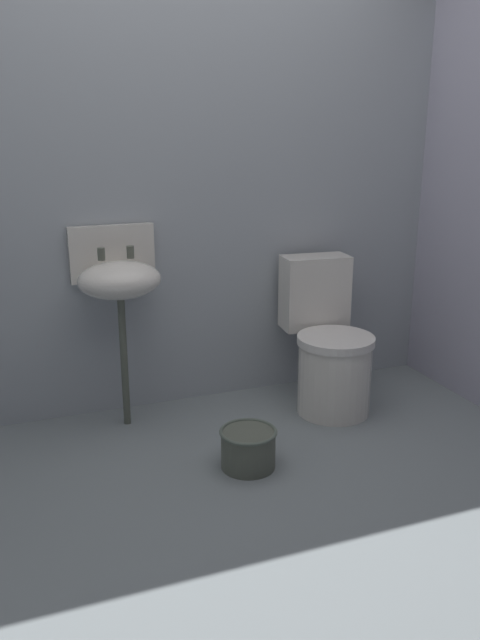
# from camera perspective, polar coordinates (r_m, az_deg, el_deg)

# --- Properties ---
(ground_plane) EXTENTS (3.31, 2.66, 0.08)m
(ground_plane) POSITION_cam_1_polar(r_m,az_deg,el_deg) (2.75, 2.19, -16.57)
(ground_plane) COLOR slate
(wall_back) EXTENTS (3.31, 0.10, 2.11)m
(wall_back) POSITION_cam_1_polar(r_m,az_deg,el_deg) (3.44, -5.43, 9.80)
(wall_back) COLOR #9BA2A8
(wall_back) RESTS_ON ground
(toilet_near_wall) EXTENTS (0.43, 0.62, 0.78)m
(toilet_near_wall) POSITION_cam_1_polar(r_m,az_deg,el_deg) (3.50, 7.70, -2.51)
(toilet_near_wall) COLOR silver
(toilet_near_wall) RESTS_ON ground
(sink) EXTENTS (0.42, 0.35, 0.99)m
(sink) POSITION_cam_1_polar(r_m,az_deg,el_deg) (3.21, -10.54, 3.62)
(sink) COLOR #505549
(sink) RESTS_ON ground
(bucket) EXTENTS (0.26, 0.26, 0.18)m
(bucket) POSITION_cam_1_polar(r_m,az_deg,el_deg) (2.95, 0.72, -11.05)
(bucket) COLOR #505549
(bucket) RESTS_ON ground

